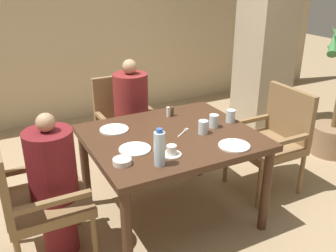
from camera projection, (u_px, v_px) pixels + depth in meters
ground_plane at (171, 215)px, 3.11m from camera, size 16.00×16.00×0.00m
wall_back at (76, 11)px, 4.65m from camera, size 8.00×0.06×2.80m
pillar_stone at (268, 20)px, 4.26m from camera, size 0.52×0.52×2.70m
dining_table at (171, 145)px, 2.86m from camera, size 1.24×1.06×0.74m
chair_left_side at (33, 196)px, 2.47m from camera, size 0.54×0.54×0.93m
diner_in_left_chair at (54, 185)px, 2.52m from camera, size 0.32×0.32×1.07m
chair_far_side at (126, 121)px, 3.68m from camera, size 0.54×0.54×0.93m
diner_in_far_chair at (132, 118)px, 3.53m from camera, size 0.32×0.32×1.15m
chair_right_side at (273, 136)px, 3.35m from camera, size 0.54×0.54×0.93m
potted_palm at (336, 114)px, 3.99m from camera, size 0.49×0.50×1.42m
plate_main_left at (135, 149)px, 2.58m from camera, size 0.22×0.22×0.01m
plate_main_right at (234, 146)px, 2.63m from camera, size 0.22×0.22×0.01m
plate_dessert_center at (114, 129)px, 2.90m from camera, size 0.22×0.22×0.01m
teacup_with_saucer at (172, 151)px, 2.51m from camera, size 0.13×0.13×0.07m
bowl_small at (122, 161)px, 2.39m from camera, size 0.12×0.12×0.04m
water_bottle at (160, 148)px, 2.35m from camera, size 0.07×0.07×0.25m
glass_tall_near at (230, 116)px, 3.04m from camera, size 0.07×0.07×0.10m
glass_tall_mid at (214, 121)px, 2.93m from camera, size 0.07×0.07×0.10m
glass_tall_far at (203, 127)px, 2.82m from camera, size 0.07×0.07×0.10m
salt_shaker at (168, 112)px, 3.15m from camera, size 0.03×0.03×0.08m
pepper_shaker at (172, 111)px, 3.16m from camera, size 0.03×0.03×0.08m
fork_beside_plate at (184, 132)px, 2.87m from camera, size 0.15×0.12×0.00m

